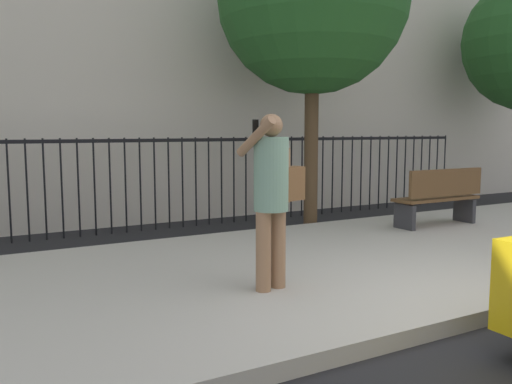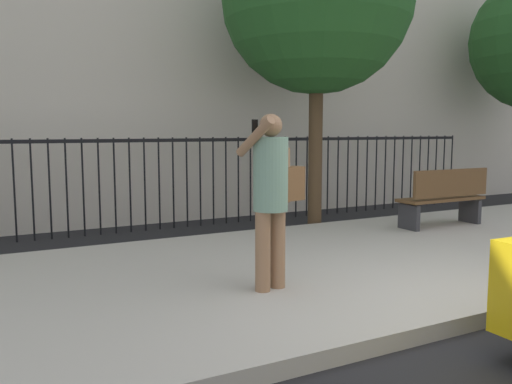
# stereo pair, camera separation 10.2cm
# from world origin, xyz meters

# --- Properties ---
(ground_plane) EXTENTS (60.00, 60.00, 0.00)m
(ground_plane) POSITION_xyz_m (0.00, 0.00, 0.00)
(ground_plane) COLOR black
(sidewalk) EXTENTS (28.00, 4.40, 0.15)m
(sidewalk) POSITION_xyz_m (0.00, 2.20, 0.07)
(sidewalk) COLOR #B2ADA3
(sidewalk) RESTS_ON ground
(iron_fence) EXTENTS (12.03, 0.04, 1.60)m
(iron_fence) POSITION_xyz_m (0.00, 5.90, 1.02)
(iron_fence) COLOR black
(iron_fence) RESTS_ON ground
(pedestrian_on_phone) EXTENTS (0.70, 0.51, 1.73)m
(pedestrian_on_phone) POSITION_xyz_m (-1.43, 1.49, 1.16)
(pedestrian_on_phone) COLOR #936B4C
(pedestrian_on_phone) RESTS_ON sidewalk
(street_bench) EXTENTS (1.60, 0.45, 0.95)m
(street_bench) POSITION_xyz_m (2.78, 3.15, 0.65)
(street_bench) COLOR brown
(street_bench) RESTS_ON sidewalk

